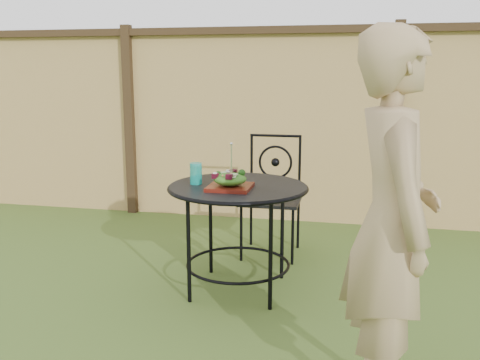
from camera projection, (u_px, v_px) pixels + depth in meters
The scene contains 9 objects.
ground at pixel (190, 312), 3.30m from camera, with size 60.00×60.00×0.00m, color #284014.
fence at pixel (256, 124), 5.21m from camera, with size 8.00×0.12×1.90m.
patio_table at pixel (238, 206), 3.52m from camera, with size 0.92×0.92×0.72m.
patio_chair at pixel (272, 192), 4.29m from camera, with size 0.46×0.46×0.95m.
diner at pixel (392, 224), 2.27m from camera, with size 0.60×0.39×1.65m, color #A2855C.
salad_plate at pixel (230, 187), 3.39m from camera, with size 0.27×0.27×0.02m, color #430909.
salad at pixel (230, 179), 3.38m from camera, with size 0.21×0.21×0.08m, color #235614.
fork at pixel (231, 159), 3.35m from camera, with size 0.01×0.01×0.18m, color silver.
drinking_glass at pixel (196, 174), 3.53m from camera, with size 0.08×0.08×0.14m, color #0D9789.
Camera 1 is at (0.95, -2.93, 1.46)m, focal length 40.00 mm.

